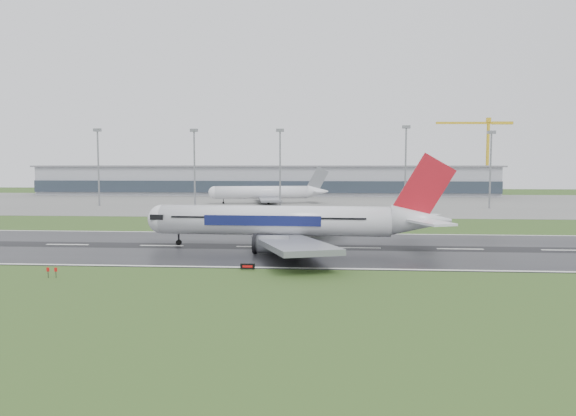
{
  "coord_description": "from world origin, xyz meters",
  "views": [
    {
      "loc": [
        33.89,
        -107.78,
        16.89
      ],
      "look_at": [
        25.08,
        12.0,
        7.0
      ],
      "focal_mm": 33.81,
      "sensor_mm": 36.0,
      "label": 1
    }
  ],
  "objects": [
    {
      "name": "parked_airliner",
      "position": [
        8.27,
        118.59,
        7.62
      ],
      "size": [
        59.01,
        56.14,
        15.07
      ],
      "primitive_type": null,
      "rotation": [
        0.0,
        0.0,
        0.18
      ],
      "color": "white",
      "rests_on": "apron"
    },
    {
      "name": "apron",
      "position": [
        0.0,
        125.0,
        0.04
      ],
      "size": [
        400.0,
        130.0,
        0.08
      ],
      "primitive_type": "cube",
      "color": "slate",
      "rests_on": "ground"
    },
    {
      "name": "tower_crane",
      "position": [
        121.87,
        200.0,
        21.06
      ],
      "size": [
        42.52,
        5.79,
        42.11
      ],
      "primitive_type": null,
      "rotation": [
        0.0,
        0.0,
        0.08
      ],
      "color": "gold",
      "rests_on": "ground"
    },
    {
      "name": "terminal",
      "position": [
        0.0,
        185.0,
        7.5
      ],
      "size": [
        240.0,
        36.0,
        15.0
      ],
      "primitive_type": "cube",
      "color": "#91939C",
      "rests_on": "ground"
    },
    {
      "name": "main_airliner",
      "position": [
        27.44,
        0.17,
        9.11
      ],
      "size": [
        63.24,
        60.45,
        18.01
      ],
      "primitive_type": null,
      "rotation": [
        0.0,
        0.0,
        -0.04
      ],
      "color": "silver",
      "rests_on": "runway"
    },
    {
      "name": "floodmast_2",
      "position": [
        -17.85,
        100.0,
        14.54
      ],
      "size": [
        0.64,
        0.64,
        29.07
      ],
      "primitive_type": "cylinder",
      "color": "gray",
      "rests_on": "ground"
    },
    {
      "name": "floodmast_1",
      "position": [
        -56.32,
        100.0,
        14.69
      ],
      "size": [
        0.64,
        0.64,
        29.37
      ],
      "primitive_type": "cylinder",
      "color": "gray",
      "rests_on": "ground"
    },
    {
      "name": "runway",
      "position": [
        0.0,
        0.0,
        0.05
      ],
      "size": [
        400.0,
        45.0,
        0.1
      ],
      "primitive_type": "cube",
      "color": "black",
      "rests_on": "ground"
    },
    {
      "name": "floodmast_5",
      "position": [
        94.5,
        100.0,
        13.93
      ],
      "size": [
        0.64,
        0.64,
        27.86
      ],
      "primitive_type": "cylinder",
      "color": "gray",
      "rests_on": "ground"
    },
    {
      "name": "ground",
      "position": [
        0.0,
        0.0,
        0.0
      ],
      "size": [
        520.0,
        520.0,
        0.0
      ],
      "primitive_type": "plane",
      "color": "#2C4A1B",
      "rests_on": "ground"
    },
    {
      "name": "floodmast_4",
      "position": [
        63.16,
        100.0,
        14.98
      ],
      "size": [
        0.64,
        0.64,
        29.96
      ],
      "primitive_type": "cylinder",
      "color": "gray",
      "rests_on": "ground"
    },
    {
      "name": "floodmast_3",
      "position": [
        15.56,
        100.0,
        14.47
      ],
      "size": [
        0.64,
        0.64,
        28.93
      ],
      "primitive_type": "cylinder",
      "color": "gray",
      "rests_on": "ground"
    },
    {
      "name": "runway_sign",
      "position": [
        21.26,
        -23.54,
        0.52
      ],
      "size": [
        2.31,
        0.52,
        1.04
      ],
      "primitive_type": null,
      "rotation": [
        0.0,
        0.0,
        0.11
      ],
      "color": "black",
      "rests_on": "ground"
    }
  ]
}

